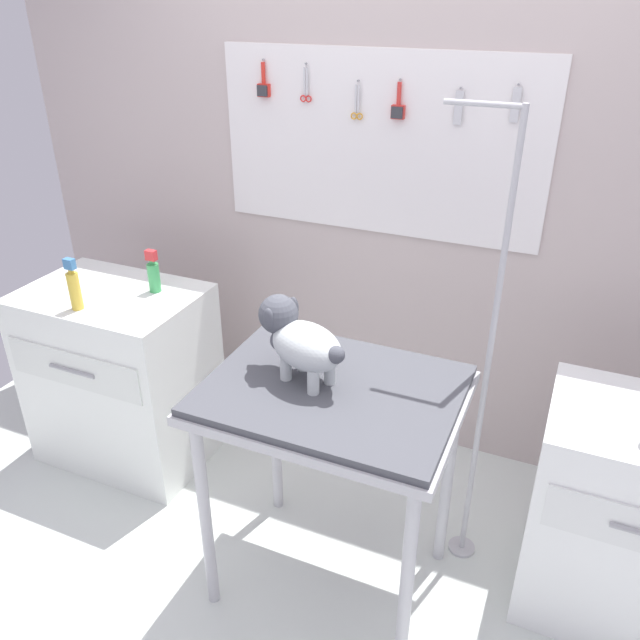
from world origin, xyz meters
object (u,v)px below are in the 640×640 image
at_px(grooming_arm, 483,379).
at_px(cabinet_right, 631,518).
at_px(conditioner_bottle, 154,274).
at_px(dog, 298,339).
at_px(counter_left, 123,375).
at_px(grooming_table, 332,411).

distance_m(grooming_arm, cabinet_right, 0.72).
relative_size(grooming_arm, conditioner_bottle, 9.17).
bearing_deg(grooming_arm, dog, -149.12).
bearing_deg(dog, counter_left, 163.47).
relative_size(grooming_arm, counter_left, 2.04).
distance_m(grooming_table, dog, 0.28).
relative_size(counter_left, conditioner_bottle, 4.49).
distance_m(cabinet_right, conditioner_bottle, 2.14).
bearing_deg(counter_left, conditioner_bottle, 27.88).
xyz_separation_m(grooming_arm, cabinet_right, (0.58, -0.03, -0.42)).
bearing_deg(cabinet_right, dog, -164.63).
distance_m(dog, cabinet_right, 1.35).
relative_size(grooming_table, counter_left, 1.04).
bearing_deg(grooming_table, grooming_arm, 38.63).
relative_size(counter_left, cabinet_right, 1.04).
bearing_deg(grooming_table, conditioner_bottle, 157.28).
xyz_separation_m(grooming_arm, dog, (-0.57, -0.34, 0.22)).
relative_size(grooming_table, dog, 2.46).
bearing_deg(cabinet_right, grooming_table, -162.18).
relative_size(cabinet_right, conditioner_bottle, 4.31).
xyz_separation_m(dog, conditioner_bottle, (-0.92, 0.43, -0.10)).
relative_size(grooming_arm, dog, 4.84).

